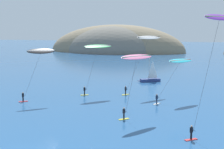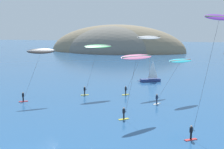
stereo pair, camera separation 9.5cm
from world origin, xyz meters
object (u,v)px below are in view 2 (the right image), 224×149
at_px(kitesurfer_black, 40,55).
at_px(kitesurfer_green, 97,49).
at_px(kitesurfer_pink, 136,61).
at_px(kitesurfer_white, 147,41).
at_px(kitesurfer_cyan, 179,63).
at_px(kitesurfer_purple, 217,28).
at_px(sailboat_near, 149,79).

bearing_deg(kitesurfer_black, kitesurfer_green, 45.90).
bearing_deg(kitesurfer_pink, kitesurfer_black, 167.27).
distance_m(kitesurfer_white, kitesurfer_cyan, 8.99).
bearing_deg(kitesurfer_purple, kitesurfer_green, 143.13).
height_order(kitesurfer_black, kitesurfer_white, kitesurfer_white).
height_order(sailboat_near, kitesurfer_purple, kitesurfer_purple).
bearing_deg(kitesurfer_green, kitesurfer_cyan, -0.34).
distance_m(kitesurfer_white, kitesurfer_purple, 23.79).
distance_m(sailboat_near, kitesurfer_black, 28.81).
bearing_deg(kitesurfer_black, kitesurfer_cyan, 18.63).
bearing_deg(kitesurfer_cyan, sailboat_near, 117.29).
bearing_deg(sailboat_near, kitesurfer_black, -121.24).
distance_m(sailboat_near, kitesurfer_purple, 36.36).
bearing_deg(kitesurfer_cyan, kitesurfer_pink, -111.97).
relative_size(sailboat_near, kitesurfer_green, 0.60).
height_order(kitesurfer_green, kitesurfer_purple, kitesurfer_purple).
bearing_deg(kitesurfer_purple, kitesurfer_pink, 160.21).
xyz_separation_m(sailboat_near, kitesurfer_white, (1.69, -11.19, 9.38)).
relative_size(kitesurfer_green, kitesurfer_purple, 0.68).
distance_m(kitesurfer_green, kitesurfer_pink, 15.85).
relative_size(kitesurfer_black, kitesurfer_pink, 1.03).
bearing_deg(kitesurfer_purple, kitesurfer_white, 120.64).
bearing_deg(kitesurfer_pink, kitesurfer_white, 96.46).
distance_m(sailboat_near, kitesurfer_white, 14.69).
height_order(kitesurfer_pink, kitesurfer_purple, kitesurfer_purple).
height_order(kitesurfer_white, kitesurfer_pink, kitesurfer_white).
distance_m(kitesurfer_green, kitesurfer_purple, 26.11).
distance_m(kitesurfer_black, kitesurfer_green, 10.84).
relative_size(kitesurfer_pink, kitesurfer_cyan, 1.16).
bearing_deg(kitesurfer_white, kitesurfer_green, -150.55).
xyz_separation_m(kitesurfer_pink, kitesurfer_purple, (10.17, -3.66, 4.39)).
relative_size(kitesurfer_green, kitesurfer_white, 0.85).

